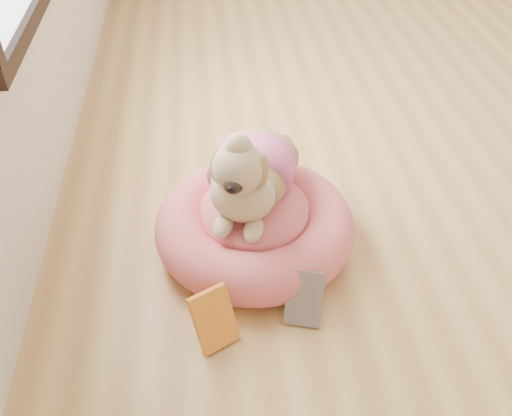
{
  "coord_description": "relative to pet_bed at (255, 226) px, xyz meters",
  "views": [
    {
      "loc": [
        -1.39,
        -1.78,
        1.44
      ],
      "look_at": [
        -1.25,
        -0.35,
        0.21
      ],
      "focal_mm": 40.0,
      "sensor_mm": 36.0,
      "label": 1
    }
  ],
  "objects": [
    {
      "name": "pet_bed",
      "position": [
        0.0,
        0.0,
        0.0
      ],
      "size": [
        0.7,
        0.7,
        0.18
      ],
      "color": "#E15B58",
      "rests_on": "floor"
    },
    {
      "name": "dog",
      "position": [
        -0.02,
        0.02,
        0.28
      ],
      "size": [
        0.48,
        0.58,
        0.37
      ],
      "primitive_type": null,
      "rotation": [
        0.0,
        0.0,
        -0.31
      ],
      "color": "olive",
      "rests_on": "pet_bed"
    },
    {
      "name": "book_yellow",
      "position": [
        -0.16,
        -0.4,
        0.0
      ],
      "size": [
        0.16,
        0.15,
        0.18
      ],
      "primitive_type": "cube",
      "rotation": [
        -0.46,
        0.0,
        0.49
      ],
      "color": "gold",
      "rests_on": "floor"
    },
    {
      "name": "book_white",
      "position": [
        0.12,
        -0.34,
        -0.01
      ],
      "size": [
        0.14,
        0.13,
        0.16
      ],
      "primitive_type": "cube",
      "rotation": [
        -0.51,
        0.0,
        -0.28
      ],
      "color": "silver",
      "rests_on": "floor"
    }
  ]
}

